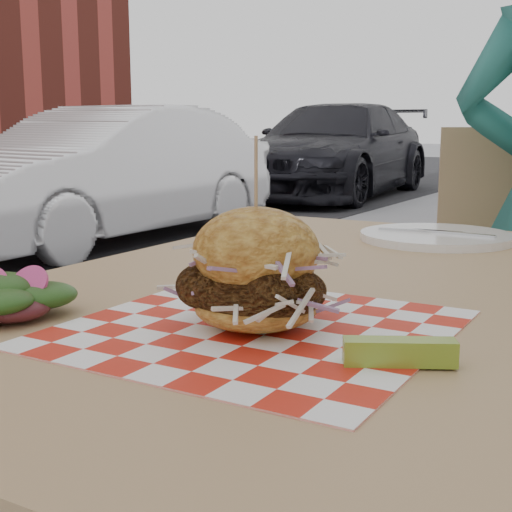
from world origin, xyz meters
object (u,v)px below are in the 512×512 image
object	(u,v)px
car_white	(105,174)
car_dark	(335,150)
sandwich	(256,276)
patio_table	(344,341)
patio_chair	(494,278)

from	to	relation	value
car_white	car_dark	distance (m)	4.66
car_white	sandwich	bearing A→B (deg)	-45.44
patio_table	patio_chair	bearing A→B (deg)	91.65
patio_table	car_white	bearing A→B (deg)	135.44
car_white	patio_chair	bearing A→B (deg)	-34.00
car_white	patio_table	size ratio (longest dim) A/B	2.85
car_white	patio_chair	xyz separation A→B (m)	(3.68, -2.57, -0.01)
car_dark	sandwich	world-z (taller)	car_dark
patio_chair	sandwich	distance (m)	1.35
car_dark	patio_chair	xyz separation A→B (m)	(3.68, -7.22, -0.09)
patio_table	sandwich	size ratio (longest dim) A/B	6.31
car_white	patio_table	bearing A→B (deg)	-43.64
car_dark	car_white	bearing A→B (deg)	-93.84
patio_table	sandwich	xyz separation A→B (m)	(0.01, -0.24, 0.13)
patio_table	patio_chair	distance (m)	1.09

